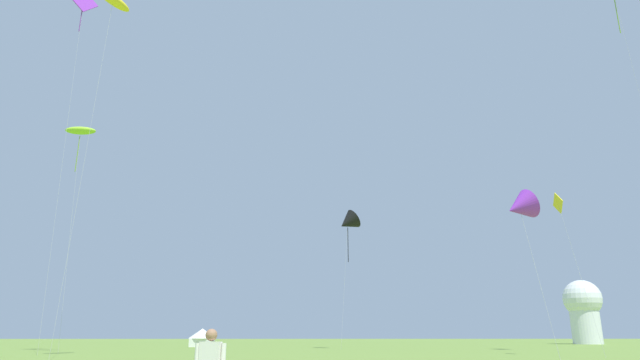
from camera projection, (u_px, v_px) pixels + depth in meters
kite_purple_diamond at (83, 5)px, 53.47m from camera, size 2.28×2.35×35.71m
kite_black_delta at (348, 222)px, 63.93m from camera, size 3.63×3.25×16.23m
kite_yellow_parafoil at (113, 0)px, 42.30m from camera, size 2.68×3.57×27.96m
kite_lime_parafoil at (81, 131)px, 52.94m from camera, size 3.04×1.49×21.73m
kite_purple_delta at (519, 207)px, 31.16m from camera, size 2.34×2.54×9.95m
kite_yellow_diamond at (559, 205)px, 43.58m from camera, size 1.26×2.88×12.97m
festival_tent_center at (202, 337)px, 71.10m from camera, size 3.67×3.67×2.38m
observatory_dome at (583, 308)px, 91.46m from camera, size 6.40×6.40×10.80m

